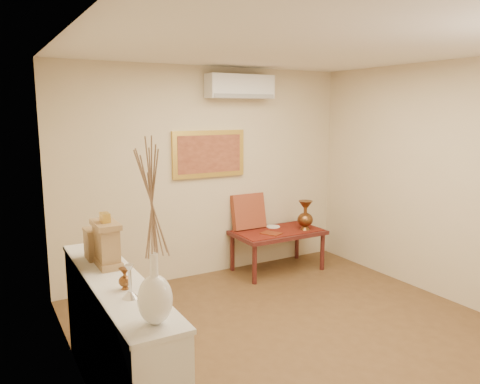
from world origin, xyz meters
TOP-DOWN VIEW (x-y plane):
  - floor at (0.00, 0.00)m, footprint 4.50×4.50m
  - ceiling at (0.00, 0.00)m, footprint 4.50×4.50m
  - wall_back at (0.00, 2.25)m, footprint 4.00×0.02m
  - wall_left at (-2.00, 0.00)m, footprint 0.02×4.50m
  - wall_right at (2.00, 0.00)m, footprint 0.02×4.50m
  - white_vase at (-1.81, -0.84)m, footprint 0.19×0.19m
  - candlestick at (-1.83, -0.41)m, footprint 0.10×0.10m
  - brass_urn_small at (-1.81, -0.25)m, footprint 0.09×0.09m
  - table_cloth at (0.85, 1.88)m, footprint 1.14×0.59m
  - brass_urn_tall at (1.20, 1.74)m, footprint 0.21×0.21m
  - plate at (0.89, 2.06)m, footprint 0.19×0.19m
  - menu at (0.67, 1.77)m, footprint 0.27×0.30m
  - cushion at (0.56, 2.17)m, footprint 0.48×0.20m
  - display_ledge at (-1.82, 0.00)m, footprint 0.37×2.02m
  - mantel_clock at (-1.79, 0.31)m, footprint 0.17×0.36m
  - wooden_chest at (-1.83, 0.52)m, footprint 0.16×0.21m
  - low_table at (0.85, 1.88)m, footprint 1.20×0.70m
  - painting at (0.00, 2.22)m, footprint 1.00×0.06m
  - ac_unit at (0.40, 2.12)m, footprint 0.90×0.25m

SIDE VIEW (x-z plane):
  - floor at x=0.00m, z-range 0.00..0.00m
  - low_table at x=0.85m, z-range 0.21..0.76m
  - display_ledge at x=-1.82m, z-range 0.00..0.98m
  - table_cloth at x=0.85m, z-range 0.55..0.56m
  - plate at x=0.89m, z-range 0.56..0.57m
  - menu at x=0.67m, z-range 0.56..0.57m
  - cushion at x=0.56m, z-range 0.55..1.04m
  - brass_urn_tall at x=1.20m, z-range 0.56..1.04m
  - brass_urn_small at x=-1.81m, z-range 0.98..1.17m
  - candlestick at x=-1.83m, z-range 0.98..1.20m
  - wooden_chest at x=-1.83m, z-range 0.98..1.22m
  - mantel_clock at x=-1.79m, z-range 0.95..1.36m
  - wall_back at x=0.00m, z-range 0.00..2.70m
  - wall_left at x=-2.00m, z-range 0.00..2.70m
  - wall_right at x=2.00m, z-range 0.00..2.70m
  - white_vase at x=-1.81m, z-range 0.98..2.01m
  - painting at x=0.00m, z-range 1.30..1.90m
  - ac_unit at x=0.40m, z-range 2.30..2.60m
  - ceiling at x=0.00m, z-range 2.70..2.70m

